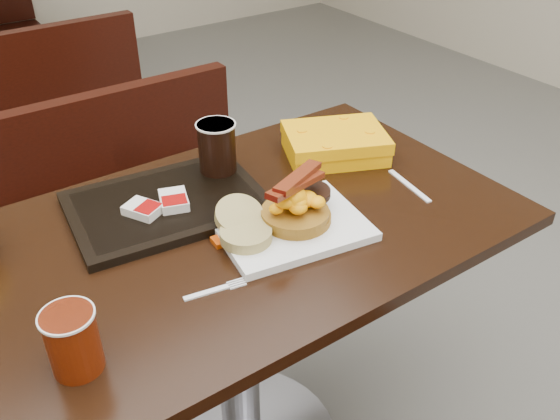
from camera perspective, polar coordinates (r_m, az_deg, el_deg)
table_near at (r=1.49m, az=-4.02°, el=-13.49°), size 1.20×0.70×0.75m
bench_near_n at (r=2.00m, az=-14.53°, el=-1.18°), size 1.00×0.46×0.72m
bench_far_s at (r=3.04m, az=-23.31°, el=9.60°), size 1.00×0.46×0.72m
platter at (r=1.23m, az=0.99°, el=-1.50°), size 0.33×0.27×0.02m
pancake_stack at (r=1.22m, az=1.52°, el=-0.40°), size 0.15×0.15×0.03m
sausage_patty at (r=1.25m, az=2.76°, el=1.66°), size 0.10×0.10×0.01m
scrambled_eggs at (r=1.19m, az=1.20°, el=1.01°), size 0.10×0.09×0.05m
bacon_strips at (r=1.18m, az=1.54°, el=2.54°), size 0.18×0.12×0.01m
muffin_bottom at (r=1.17m, az=-3.25°, el=-2.35°), size 0.13×0.13×0.02m
muffin_top at (r=1.21m, az=-3.90°, el=-0.56°), size 0.11×0.11×0.06m
coffee_cup_near at (r=0.97m, az=-19.02°, el=-11.70°), size 0.10×0.10×0.11m
fork at (r=1.09m, az=-7.01°, el=-7.78°), size 0.12×0.04×0.00m
knife at (r=1.41m, az=12.15°, el=2.27°), size 0.04×0.15×0.00m
condiment_syrup at (r=1.20m, az=-5.38°, el=-2.84°), size 0.05×0.04×0.01m
condiment_ketchup at (r=1.34m, az=-4.61°, el=1.45°), size 0.05×0.04×0.01m
tray at (r=1.32m, az=-10.62°, el=0.56°), size 0.44×0.33×0.02m
hashbrown_sleeve_left at (r=1.28m, az=-12.87°, el=0.07°), size 0.08×0.09×0.02m
hashbrown_sleeve_right at (r=1.29m, az=-10.03°, el=0.91°), size 0.08×0.09×0.02m
coffee_cup_far at (r=1.38m, az=-5.99°, el=5.94°), size 0.09×0.09×0.12m
clamshell at (r=1.50m, az=5.24°, el=6.30°), size 0.29×0.26×0.06m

